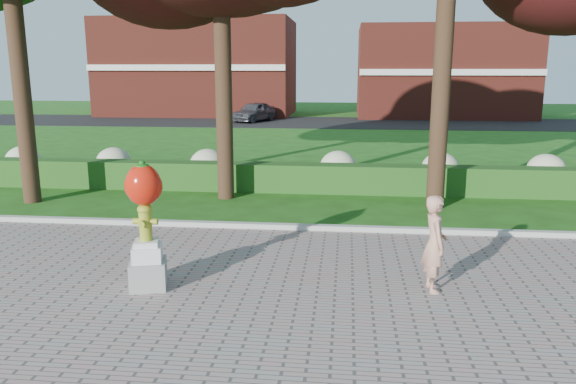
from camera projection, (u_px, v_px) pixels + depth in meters
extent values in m
plane|color=#1F4A12|center=(268.00, 282.00, 9.29)|extent=(100.00, 100.00, 0.00)
cube|color=#ADADA5|center=(287.00, 227.00, 12.19)|extent=(40.00, 0.18, 0.15)
cube|color=#154B17|center=(302.00, 178.00, 16.00)|extent=(24.00, 0.70, 0.80)
ellipsoid|color=#B8B98D|center=(23.00, 162.00, 17.86)|extent=(1.10, 1.10, 0.99)
ellipsoid|color=#B8B98D|center=(114.00, 163.00, 17.55)|extent=(1.10, 1.10, 0.99)
ellipsoid|color=#B8B98D|center=(208.00, 165.00, 17.24)|extent=(1.10, 1.10, 0.99)
ellipsoid|color=#B8B98D|center=(338.00, 167.00, 16.84)|extent=(1.10, 1.10, 0.99)
ellipsoid|color=#B8B98D|center=(440.00, 169.00, 16.53)|extent=(1.10, 1.10, 0.99)
ellipsoid|color=#B8B98D|center=(546.00, 171.00, 16.22)|extent=(1.10, 1.10, 0.99)
cube|color=black|center=(328.00, 122.00, 36.48)|extent=(50.00, 8.00, 0.02)
cube|color=maroon|center=(200.00, 68.00, 42.57)|extent=(14.00, 8.00, 7.00)
cube|color=maroon|center=(442.00, 72.00, 40.80)|extent=(12.00, 8.00, 6.40)
cylinder|color=black|center=(20.00, 72.00, 14.13)|extent=(0.44, 0.44, 6.72)
cylinder|color=black|center=(223.00, 83.00, 14.65)|extent=(0.44, 0.44, 6.16)
cylinder|color=black|center=(443.00, 60.00, 13.49)|extent=(0.44, 0.44, 7.28)
cube|color=gray|center=(148.00, 274.00, 8.90)|extent=(0.68, 0.68, 0.45)
cube|color=silver|center=(147.00, 253.00, 8.83)|extent=(0.55, 0.55, 0.25)
cube|color=silver|center=(147.00, 243.00, 8.79)|extent=(0.44, 0.44, 0.09)
cylinder|color=olive|center=(146.00, 225.00, 8.73)|extent=(0.20, 0.20, 0.50)
ellipsoid|color=olive|center=(145.00, 209.00, 8.67)|extent=(0.23, 0.23, 0.16)
cylinder|color=olive|center=(136.00, 221.00, 8.73)|extent=(0.11, 0.10, 0.10)
cylinder|color=olive|center=(154.00, 222.00, 8.70)|extent=(0.11, 0.10, 0.10)
cylinder|color=olive|center=(142.00, 224.00, 8.58)|extent=(0.11, 0.11, 0.11)
cylinder|color=olive|center=(144.00, 205.00, 8.66)|extent=(0.07, 0.07, 0.04)
ellipsoid|color=red|center=(143.00, 185.00, 8.59)|extent=(0.56, 0.50, 0.65)
ellipsoid|color=red|center=(133.00, 186.00, 8.61)|extent=(0.28, 0.28, 0.41)
ellipsoid|color=red|center=(154.00, 186.00, 8.58)|extent=(0.28, 0.28, 0.41)
cylinder|color=#185D15|center=(142.00, 164.00, 8.52)|extent=(0.09, 0.09, 0.11)
ellipsoid|color=#185D15|center=(142.00, 166.00, 8.53)|extent=(0.21, 0.21, 0.07)
imported|color=tan|center=(435.00, 244.00, 8.68)|extent=(0.43, 0.60, 1.53)
imported|color=#3F4146|center=(254.00, 112.00, 36.91)|extent=(2.82, 4.05, 1.28)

